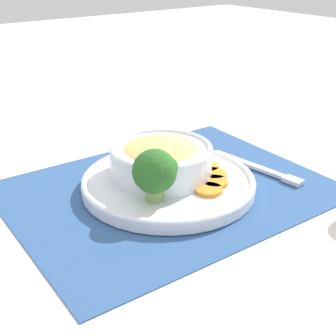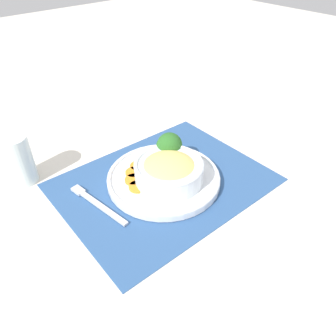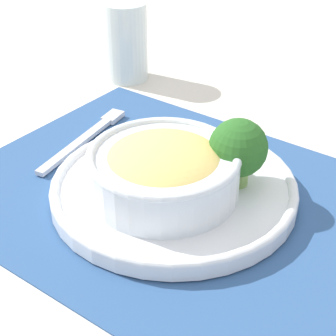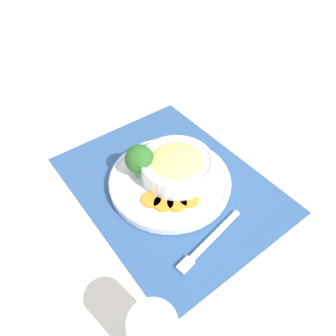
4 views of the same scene
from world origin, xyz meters
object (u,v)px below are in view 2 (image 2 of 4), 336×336
(broccoli_floret, at_px, (169,146))
(water_glass, at_px, (19,162))
(fork, at_px, (93,201))
(bowl, at_px, (169,170))

(broccoli_floret, relative_size, water_glass, 0.63)
(fork, bearing_deg, water_glass, 106.86)
(water_glass, bearing_deg, bowl, -45.11)
(broccoli_floret, height_order, water_glass, water_glass)
(water_glass, distance_m, fork, 0.21)
(broccoli_floret, xyz_separation_m, fork, (-0.22, 0.01, -0.06))
(bowl, distance_m, broccoli_floret, 0.08)
(water_glass, xyz_separation_m, fork, (0.09, -0.19, -0.05))
(bowl, xyz_separation_m, fork, (-0.17, 0.07, -0.04))
(bowl, relative_size, fork, 0.90)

